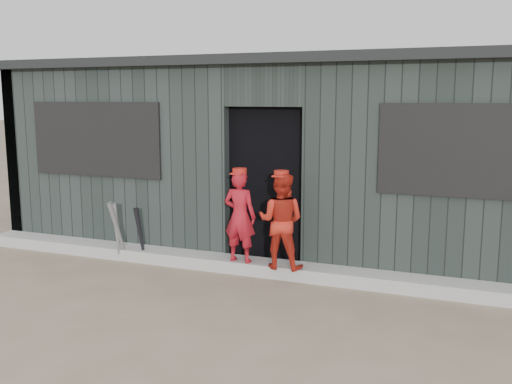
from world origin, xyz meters
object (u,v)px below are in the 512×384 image
at_px(bat_left, 117,232).
at_px(bat_right, 140,235).
at_px(bat_mid, 118,232).
at_px(dugout, 298,155).
at_px(player_grey_back, 309,218).
at_px(player_red_left, 240,216).
at_px(player_red_right, 281,221).

distance_m(bat_left, bat_right, 0.31).
height_order(bat_mid, dugout, dugout).
bearing_deg(bat_right, bat_left, -162.05).
xyz_separation_m(player_grey_back, dugout, (-0.47, 1.07, 0.69)).
height_order(bat_left, player_red_left, player_red_left).
xyz_separation_m(bat_mid, player_red_right, (2.18, 0.07, 0.30)).
relative_size(bat_left, player_red_right, 0.71).
xyz_separation_m(bat_left, bat_mid, (0.03, -0.01, 0.01)).
xyz_separation_m(bat_mid, player_red_left, (1.64, 0.14, 0.30)).
distance_m(player_red_left, player_grey_back, 0.97).
bearing_deg(dugout, bat_right, -130.62).
relative_size(bat_right, player_grey_back, 0.62).
xyz_separation_m(bat_mid, player_grey_back, (2.29, 0.85, 0.19)).
bearing_deg(player_red_right, bat_left, -1.08).
bearing_deg(bat_mid, player_red_left, 4.85).
height_order(bat_left, player_red_right, player_red_right).
bearing_deg(player_red_left, player_grey_back, -129.78).
bearing_deg(player_grey_back, bat_right, 22.96).
distance_m(bat_mid, bat_right, 0.29).
distance_m(bat_left, player_red_left, 1.70).
relative_size(bat_left, player_grey_back, 0.66).
bearing_deg(bat_mid, bat_right, 21.92).
height_order(player_red_right, dugout, dugout).
height_order(player_red_left, player_red_right, player_red_right).
bearing_deg(player_red_left, bat_left, 7.17).
distance_m(bat_mid, player_grey_back, 2.45).
distance_m(bat_right, player_grey_back, 2.17).
bearing_deg(bat_left, player_grey_back, 19.87).
distance_m(bat_mid, player_red_right, 2.20).
bearing_deg(bat_left, bat_mid, -21.58).
bearing_deg(player_grey_back, bat_left, 22.68).
distance_m(bat_right, player_red_left, 1.42).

